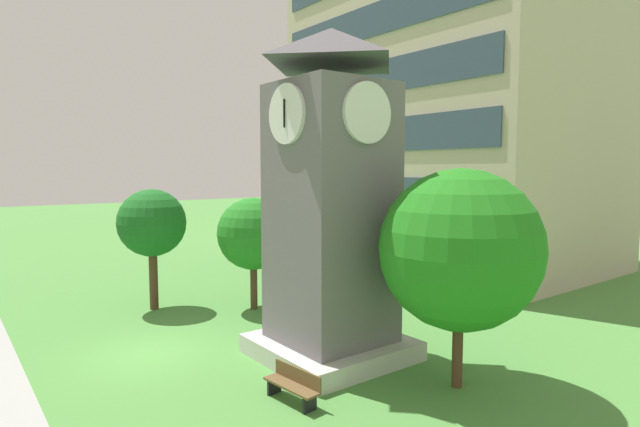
% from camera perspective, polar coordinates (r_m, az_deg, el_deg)
% --- Properties ---
extents(ground_plane, '(160.00, 160.00, 0.00)m').
position_cam_1_polar(ground_plane, '(18.48, -18.37, -14.64)').
color(ground_plane, '#4C893D').
extents(office_building, '(17.63, 13.48, 28.80)m').
position_cam_1_polar(office_building, '(35.07, 14.63, 18.47)').
color(office_building, beige).
rests_on(office_building, ground).
extents(clock_tower, '(4.40, 4.40, 10.52)m').
position_cam_1_polar(clock_tower, '(16.33, 1.23, -0.02)').
color(clock_tower, slate).
rests_on(clock_tower, ground).
extents(park_bench, '(1.84, 0.67, 0.88)m').
position_cam_1_polar(park_bench, '(14.16, -3.03, -18.60)').
color(park_bench, brown).
rests_on(park_bench, ground).
extents(tree_streetside, '(2.93, 2.93, 5.28)m').
position_cam_1_polar(tree_streetside, '(23.21, -18.31, -1.08)').
color(tree_streetside, '#513823').
rests_on(tree_streetside, ground).
extents(tree_near_tower, '(4.49, 4.49, 6.17)m').
position_cam_1_polar(tree_near_tower, '(14.60, 15.40, -3.92)').
color(tree_near_tower, '#513823').
rests_on(tree_near_tower, ground).
extents(tree_by_building, '(3.13, 3.13, 4.90)m').
position_cam_1_polar(tree_by_building, '(22.30, -7.49, -2.28)').
color(tree_by_building, '#513823').
rests_on(tree_by_building, ground).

